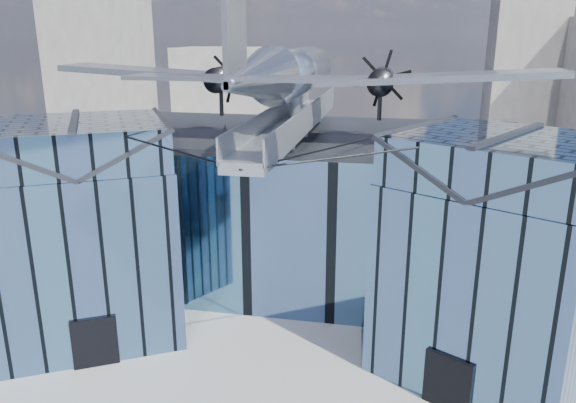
# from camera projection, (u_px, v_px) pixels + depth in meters

# --- Properties ---
(ground_plane) EXTENTS (120.00, 120.00, 0.00)m
(ground_plane) POSITION_uv_depth(u_px,v_px,m) (281.00, 337.00, 30.84)
(ground_plane) COLOR gray
(museum) EXTENTS (32.88, 24.50, 17.60)m
(museum) POSITION_uv_depth(u_px,v_px,m) (300.00, 210.00, 34.70)
(museum) COLOR #476B92
(museum) RESTS_ON ground
(bg_towers) EXTENTS (77.00, 24.50, 26.00)m
(bg_towers) POSITION_uv_depth(u_px,v_px,m) (370.00, 80.00, 75.07)
(bg_towers) COLOR gray
(bg_towers) RESTS_ON ground
(tree_side_w) EXTENTS (4.02, 4.02, 4.87)m
(tree_side_w) POSITION_uv_depth(u_px,v_px,m) (27.00, 217.00, 40.46)
(tree_side_w) COLOR #392716
(tree_side_w) RESTS_ON ground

